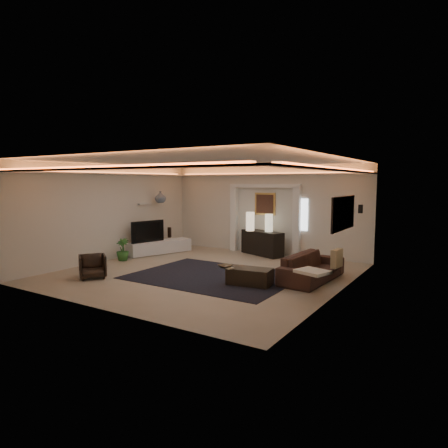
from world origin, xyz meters
The scene contains 33 objects.
floor centered at (0.00, 0.00, 0.00)m, with size 7.00×7.00×0.00m, color tan.
ceiling centered at (0.00, 0.00, 2.90)m, with size 7.00×7.00×0.00m, color white.
wall_back centered at (0.00, 3.50, 1.45)m, with size 7.00×7.00×0.00m, color beige.
wall_front centered at (0.00, -3.50, 1.45)m, with size 7.00×7.00×0.00m, color beige.
wall_left centered at (-3.50, 0.00, 1.45)m, with size 7.00×7.00×0.00m, color beige.
wall_right centered at (3.50, 0.00, 1.45)m, with size 7.00×7.00×0.00m, color beige.
cove_soffit centered at (0.00, 0.00, 2.62)m, with size 7.00×7.00×0.04m, color silver.
daylight_slit centered at (1.35, 3.48, 1.35)m, with size 0.25×0.03×1.00m, color white.
area_rug centered at (0.40, -0.20, 0.01)m, with size 4.00×3.00×0.01m, color black.
pilaster_left centered at (-1.15, 3.40, 1.10)m, with size 0.22×0.20×2.20m, color silver.
pilaster_right centered at (1.15, 3.40, 1.10)m, with size 0.22×0.20×2.20m, color silver.
alcove_header centered at (0.00, 3.40, 2.25)m, with size 2.52×0.20×0.12m, color silver.
painting_frame centered at (0.00, 3.47, 1.65)m, with size 0.74×0.04×0.74m, color tan.
painting_canvas centered at (0.00, 3.44, 1.65)m, with size 0.62×0.02×0.62m, color #4C2D1E.
art_panel_frame centered at (3.47, 0.30, 1.70)m, with size 0.04×1.64×0.74m, color black.
art_panel_gold centered at (3.44, 0.30, 1.70)m, with size 0.02×1.50×0.62m, color tan.
wall_sconce centered at (3.38, 2.20, 1.68)m, with size 0.12×0.12×0.22m, color black.
wall_niche centered at (-3.44, 1.40, 1.65)m, with size 0.10×0.55×0.04m, color silver.
console centered at (0.10, 3.08, 0.40)m, with size 1.56×0.49×0.78m, color black.
lamp_left centered at (-0.28, 2.96, 1.09)m, with size 0.27×0.27×0.61m, color #FCDFB9.
lamp_right centered at (0.32, 3.11, 1.09)m, with size 0.25×0.25×0.56m, color beige.
media_ledge centered at (-2.92, 1.52, 0.23)m, with size 0.55×2.20×0.41m, color silver.
tv centered at (-3.15, 1.12, 0.80)m, with size 0.16×1.21×0.70m, color black.
figurine centered at (-3.15, 2.31, 0.64)m, with size 0.13×0.13×0.36m, color black.
ginger_jar centered at (-3.15, 1.87, 1.87)m, with size 0.38×0.38×0.40m, color #4E5760.
plant centered at (-3.08, 0.04, 0.33)m, with size 0.37×0.37×0.67m, color #2C6525.
sofa centered at (2.63, 0.74, 0.32)m, with size 0.86×2.19×0.64m, color #381F16.
throw_blanket centered at (3.15, -0.68, 0.55)m, with size 0.62×0.50×0.07m, color #FEEDC1.
throw_pillow centered at (3.15, 1.01, 0.55)m, with size 0.13×0.44×0.44m, color tan.
coffee_table centered at (1.57, -0.45, 0.21)m, with size 1.00×0.55×0.37m, color black.
bowl centered at (1.07, -0.72, 0.45)m, with size 0.31×0.31×0.08m, color #483925.
magazine centered at (1.14, -0.72, 0.42)m, with size 0.25×0.18×0.03m, color beige.
armchair centered at (-2.06, -1.94, 0.29)m, with size 0.62×0.64×0.58m, color black.
Camera 1 is at (5.88, -8.41, 2.38)m, focal length 31.96 mm.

